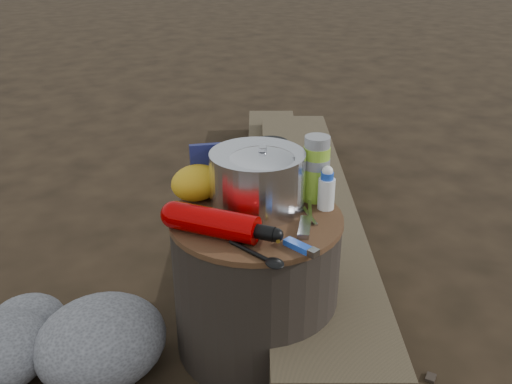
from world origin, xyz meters
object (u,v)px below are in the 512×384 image
fuel_bottle (214,223)px  camping_pot (262,182)px  log_main (307,213)px  travel_mug (271,165)px  stump (256,282)px  thermos (316,169)px

fuel_bottle → camping_pot: bearing=-20.4°
log_main → fuel_bottle: (-0.65, -0.48, 0.36)m
fuel_bottle → travel_mug: travel_mug is taller
fuel_bottle → stump: bearing=-22.6°
stump → travel_mug: 0.33m
camping_pot → thermos: (0.16, -0.01, 0.00)m
fuel_bottle → log_main: bearing=0.4°
travel_mug → stump: bearing=-134.5°
log_main → travel_mug: (-0.38, -0.32, 0.40)m
camping_pot → fuel_bottle: bearing=-164.2°
stump → thermos: size_ratio=2.51×
stump → fuel_bottle: 0.28m
stump → thermos: 0.35m
thermos → travel_mug: bearing=114.5°
fuel_bottle → thermos: (0.33, 0.03, 0.05)m
log_main → camping_pot: size_ratio=11.49×
camping_pot → fuel_bottle: 0.18m
thermos → travel_mug: 0.15m
stump → fuel_bottle: size_ratio=1.56×
camping_pot → thermos: thermos is taller
camping_pot → travel_mug: size_ratio=1.26×
log_main → thermos: thermos is taller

